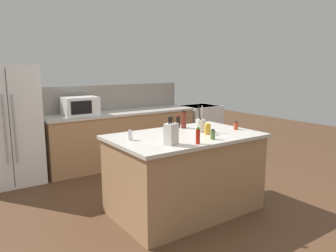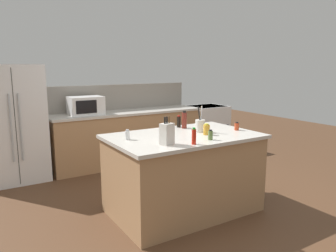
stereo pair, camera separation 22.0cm
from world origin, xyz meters
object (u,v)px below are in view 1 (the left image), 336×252
(microwave, at_px, (80,106))
(refrigerator, at_px, (6,125))
(utensil_crock, at_px, (201,125))
(range_oven, at_px, (200,127))
(vinegar_bottle, at_px, (184,120))
(soy_sauce_bottle, at_px, (178,122))
(honey_jar, at_px, (208,129))
(salt_shaker, at_px, (130,135))
(spice_jar_oregano, at_px, (213,135))
(knife_block, at_px, (171,134))
(hot_sauce_bottle, at_px, (198,136))
(spice_jar_paprika, at_px, (236,126))

(microwave, bearing_deg, refrigerator, 177.36)
(microwave, xyz_separation_m, utensil_crock, (0.72, -2.16, -0.07))
(range_oven, height_order, vinegar_bottle, vinegar_bottle)
(refrigerator, height_order, soy_sauce_bottle, refrigerator)
(honey_jar, bearing_deg, salt_shaker, 164.54)
(honey_jar, height_order, spice_jar_oregano, honey_jar)
(range_oven, xyz_separation_m, knife_block, (-2.52, -2.51, 0.59))
(refrigerator, distance_m, range_oven, 3.70)
(honey_jar, relative_size, hot_sauce_bottle, 0.75)
(soy_sauce_bottle, distance_m, salt_shaker, 0.94)
(refrigerator, bearing_deg, spice_jar_oregano, -57.45)
(refrigerator, xyz_separation_m, range_oven, (3.67, -0.05, -0.41))
(knife_block, xyz_separation_m, honey_jar, (0.65, 0.17, -0.05))
(refrigerator, xyz_separation_m, honey_jar, (1.80, -2.38, 0.12))
(spice_jar_oregano, height_order, soy_sauce_bottle, soy_sauce_bottle)
(hot_sauce_bottle, bearing_deg, microwave, 96.03)
(range_oven, bearing_deg, utensil_crock, -130.28)
(knife_block, xyz_separation_m, spice_jar_oregano, (0.52, -0.06, -0.06))
(spice_jar_oregano, xyz_separation_m, salt_shaker, (-0.77, 0.48, -0.00))
(range_oven, relative_size, soy_sauce_bottle, 5.78)
(range_oven, height_order, spice_jar_oregano, spice_jar_oregano)
(spice_jar_paprika, xyz_separation_m, salt_shaker, (-1.39, 0.23, 0.00))
(utensil_crock, xyz_separation_m, hot_sauce_bottle, (-0.44, -0.48, -0.00))
(microwave, relative_size, soy_sauce_bottle, 3.42)
(spice_jar_oregano, xyz_separation_m, soy_sauce_bottle, (0.12, 0.80, 0.02))
(microwave, relative_size, spice_jar_paprika, 5.16)
(spice_jar_oregano, bearing_deg, vinegar_bottle, 78.93)
(honey_jar, distance_m, hot_sauce_bottle, 0.51)
(utensil_crock, height_order, honey_jar, utensil_crock)
(microwave, height_order, spice_jar_oregano, microwave)
(microwave, bearing_deg, vinegar_bottle, -69.63)
(knife_block, xyz_separation_m, salt_shaker, (-0.25, 0.42, -0.06))
(soy_sauce_bottle, bearing_deg, spice_jar_oregano, -98.36)
(salt_shaker, bearing_deg, microwave, 84.23)
(refrigerator, xyz_separation_m, knife_block, (1.15, -2.56, 0.17))
(hot_sauce_bottle, bearing_deg, vinegar_bottle, 61.90)
(vinegar_bottle, xyz_separation_m, soy_sauce_bottle, (-0.02, 0.10, -0.03))
(spice_jar_paprika, bearing_deg, soy_sauce_bottle, 132.60)
(knife_block, bearing_deg, hot_sauce_bottle, -46.46)
(range_oven, height_order, knife_block, knife_block)
(refrigerator, bearing_deg, microwave, -2.64)
(vinegar_bottle, relative_size, spice_jar_paprika, 2.17)
(utensil_crock, bearing_deg, spice_jar_oregano, -112.45)
(utensil_crock, bearing_deg, refrigerator, 129.67)
(range_oven, distance_m, soy_sauce_bottle, 2.64)
(microwave, height_order, knife_block, microwave)
(microwave, height_order, utensil_crock, utensil_crock)
(vinegar_bottle, xyz_separation_m, salt_shaker, (-0.90, -0.22, -0.06))
(spice_jar_paprika, bearing_deg, vinegar_bottle, 137.03)
(utensil_crock, xyz_separation_m, spice_jar_oregano, (-0.17, -0.40, -0.03))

